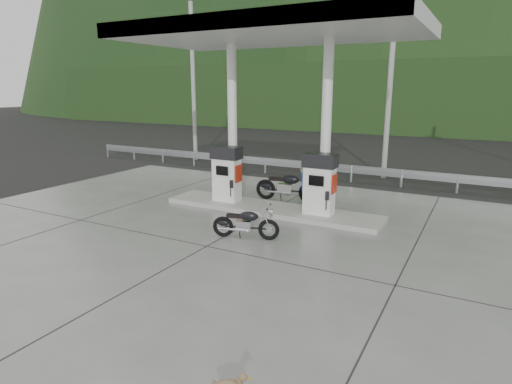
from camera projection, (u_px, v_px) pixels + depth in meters
The scene contains 16 objects.
ground at pixel (228, 235), 11.35m from camera, with size 160.00×160.00×0.00m, color black.
forecourt_apron at pixel (228, 235), 11.35m from camera, with size 18.00×14.00×0.02m, color slate.
pump_island at pixel (270, 209), 13.46m from camera, with size 7.00×1.40×0.15m, color gray.
gas_pump_left at pixel (227, 174), 13.97m from camera, with size 0.95×0.55×1.80m, color white, non-canonical shape.
gas_pump_right at pixel (319, 184), 12.49m from camera, with size 0.95×0.55×1.80m, color white, non-canonical shape.
canopy_column_left at pixel (232, 124), 13.93m from camera, with size 0.30×0.30×5.00m, color white.
canopy_column_right at pixel (326, 128), 12.46m from camera, with size 0.30×0.30×5.00m, color white.
canopy_roof at pixel (272, 32), 12.21m from camera, with size 8.50×5.00×0.40m, color white.
guardrail at pixel (328, 163), 18.02m from camera, with size 26.00×0.16×1.42m, color #979B9F, non-canonical shape.
road at pixel (351, 167), 21.18m from camera, with size 60.00×7.00×0.01m, color black.
utility_pole_a at pixel (193, 84), 22.21m from camera, with size 0.22×0.22×8.00m, color gray.
utility_pole_b at pixel (390, 83), 17.60m from camera, with size 0.22×0.22×8.00m, color gray.
tree_band at pixel (415, 97), 36.28m from camera, with size 80.00×6.00×6.00m, color black.
forested_hills at pixel (445, 114), 62.64m from camera, with size 100.00×40.00×140.00m, color black, non-canonical shape.
motorcycle_left at pixel (246, 224), 10.98m from camera, with size 1.65×0.52×0.78m, color black, non-canonical shape.
motorcycle_right at pixel (287, 187), 14.59m from camera, with size 2.10×0.66×1.00m, color black, non-canonical shape.
Camera 1 is at (5.76, -9.11, 3.81)m, focal length 30.00 mm.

